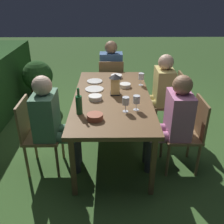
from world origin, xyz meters
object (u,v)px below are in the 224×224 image
at_px(wine_glass_a, 136,100).
at_px(bowl_olives, 95,117).
at_px(chair_side_right_a, 36,132).
at_px(plate_b, 94,89).
at_px(person_in_pink, 172,120).
at_px(lantern_centerpiece, 115,83).
at_px(person_in_mustard, 159,90).
at_px(chair_side_left_b, 171,100).
at_px(bowl_dip, 95,97).
at_px(plate_a, 95,81).
at_px(bowl_bread, 116,76).
at_px(person_in_green, 52,120).
at_px(green_bottle_on_table, 79,104).
at_px(bowl_salad, 125,85).
at_px(wine_glass_b, 141,77).
at_px(wine_glass_c, 126,102).
at_px(chair_side_left_a, 188,131).
at_px(potted_plant_by_hedge, 38,79).
at_px(chair_head_far, 111,82).
at_px(person_in_blue, 111,70).
at_px(dining_table, 112,100).

bearing_deg(wine_glass_a, bowl_olives, 116.13).
distance_m(chair_side_right_a, plate_b, 0.94).
bearing_deg(person_in_pink, lantern_centerpiece, 51.90).
height_order(person_in_pink, plate_b, person_in_pink).
bearing_deg(person_in_mustard, chair_side_left_b, -90.00).
bearing_deg(bowl_dip, plate_a, 3.42).
bearing_deg(bowl_bread, person_in_green, 146.66).
relative_size(green_bottle_on_table, bowl_salad, 1.92).
bearing_deg(wine_glass_b, person_in_green, 127.28).
height_order(lantern_centerpiece, wine_glass_c, lantern_centerpiece).
height_order(chair_side_left_a, bowl_bread, chair_side_left_a).
distance_m(plate_a, potted_plant_by_hedge, 1.42).
bearing_deg(person_in_pink, chair_side_right_a, 90.00).
bearing_deg(chair_head_far, bowl_olives, 174.30).
height_order(chair_side_right_a, plate_a, chair_side_right_a).
bearing_deg(chair_head_far, wine_glass_a, -170.74).
distance_m(person_in_green, lantern_centerpiece, 0.89).
bearing_deg(chair_side_left_a, person_in_green, 90.00).
bearing_deg(lantern_centerpiece, chair_side_right_a, 118.59).
distance_m(lantern_centerpiece, plate_a, 0.56).
distance_m(person_in_blue, lantern_centerpiece, 1.37).
distance_m(plate_a, bowl_olives, 1.13).
distance_m(person_in_blue, wine_glass_a, 1.83).
xyz_separation_m(green_bottle_on_table, bowl_olives, (-0.13, -0.17, -0.08)).
bearing_deg(person_in_blue, person_in_green, 160.07).
distance_m(person_in_mustard, person_in_green, 1.59).
height_order(plate_a, potted_plant_by_hedge, potted_plant_by_hedge).
xyz_separation_m(person_in_mustard, potted_plant_by_hedge, (1.00, 1.97, -0.16)).
bearing_deg(bowl_olives, person_in_green, 69.94).
height_order(chair_side_left_a, plate_b, chair_side_left_a).
bearing_deg(wine_glass_c, chair_side_left_b, -39.84).
relative_size(plate_a, bowl_salad, 1.45).
xyz_separation_m(bowl_bread, bowl_salad, (-0.38, -0.11, 0.00)).
distance_m(plate_b, potted_plant_by_hedge, 1.64).
height_order(wine_glass_c, plate_a, wine_glass_c).
distance_m(chair_side_left_a, bowl_bread, 1.40).
xyz_separation_m(person_in_green, plate_b, (0.65, -0.44, 0.11)).
xyz_separation_m(dining_table, green_bottle_on_table, (-0.48, 0.35, 0.16)).
relative_size(lantern_centerpiece, green_bottle_on_table, 0.91).
relative_size(chair_side_left_b, wine_glass_b, 5.15).
xyz_separation_m(person_in_blue, potted_plant_by_hedge, (0.02, 1.30, -0.16)).
xyz_separation_m(chair_side_right_a, plate_b, (0.65, -0.63, 0.26)).
height_order(plate_b, bowl_salad, bowl_salad).
height_order(green_bottle_on_table, wine_glass_a, green_bottle_on_table).
distance_m(chair_head_far, bowl_bread, 0.59).
height_order(chair_side_right_a, person_in_pink, person_in_pink).
relative_size(wine_glass_a, bowl_bread, 1.02).
bearing_deg(chair_side_left_b, wine_glass_c, 140.16).
relative_size(person_in_green, potted_plant_by_hedge, 1.45).
height_order(wine_glass_b, bowl_bread, wine_glass_b).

